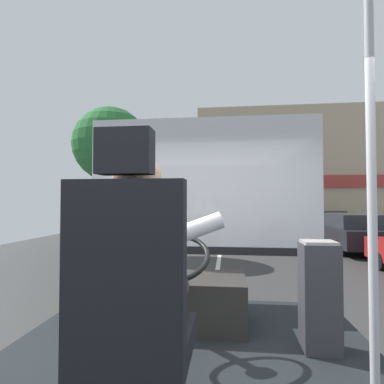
{
  "coord_description": "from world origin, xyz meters",
  "views": [
    {
      "loc": [
        0.26,
        -1.69,
        1.78
      ],
      "look_at": [
        -0.06,
        1.12,
        1.87
      ],
      "focal_mm": 28.81,
      "sensor_mm": 36.0,
      "label": 1
    }
  ],
  "objects_px": {
    "steering_console": "(180,298)",
    "parked_car_green": "(322,223)",
    "bus_driver": "(140,265)",
    "handrail_pole": "(372,180)",
    "parked_car_black": "(351,231)",
    "driver_seat": "(132,313)",
    "fare_box": "(319,296)"
  },
  "relations": [
    {
      "from": "parked_car_green",
      "to": "bus_driver",
      "type": "bearing_deg",
      "value": -109.09
    },
    {
      "from": "bus_driver",
      "to": "handrail_pole",
      "type": "bearing_deg",
      "value": 11.02
    },
    {
      "from": "steering_console",
      "to": "parked_car_black",
      "type": "bearing_deg",
      "value": 62.28
    },
    {
      "from": "bus_driver",
      "to": "fare_box",
      "type": "height_order",
      "value": "bus_driver"
    },
    {
      "from": "bus_driver",
      "to": "parked_car_green",
      "type": "relative_size",
      "value": 0.18
    },
    {
      "from": "fare_box",
      "to": "parked_car_green",
      "type": "distance_m",
      "value": 15.16
    },
    {
      "from": "driver_seat",
      "to": "fare_box",
      "type": "bearing_deg",
      "value": 43.29
    },
    {
      "from": "handrail_pole",
      "to": "parked_car_green",
      "type": "distance_m",
      "value": 15.79
    },
    {
      "from": "steering_console",
      "to": "parked_car_black",
      "type": "distance_m",
      "value": 10.45
    },
    {
      "from": "driver_seat",
      "to": "handrail_pole",
      "type": "xyz_separation_m",
      "value": [
        1.11,
        0.34,
        0.58
      ]
    },
    {
      "from": "driver_seat",
      "to": "handrail_pole",
      "type": "bearing_deg",
      "value": 16.87
    },
    {
      "from": "steering_console",
      "to": "fare_box",
      "type": "relative_size",
      "value": 1.45
    },
    {
      "from": "parked_car_black",
      "to": "parked_car_green",
      "type": "distance_m",
      "value": 4.98
    },
    {
      "from": "driver_seat",
      "to": "parked_car_green",
      "type": "xyz_separation_m",
      "value": [
        5.32,
        15.5,
        -0.64
      ]
    },
    {
      "from": "driver_seat",
      "to": "bus_driver",
      "type": "distance_m",
      "value": 0.22
    },
    {
      "from": "steering_console",
      "to": "fare_box",
      "type": "height_order",
      "value": "steering_console"
    },
    {
      "from": "handrail_pole",
      "to": "driver_seat",
      "type": "bearing_deg",
      "value": -163.13
    },
    {
      "from": "bus_driver",
      "to": "fare_box",
      "type": "xyz_separation_m",
      "value": [
        1.04,
        0.86,
        -0.36
      ]
    },
    {
      "from": "bus_driver",
      "to": "parked_car_green",
      "type": "bearing_deg",
      "value": 70.91
    },
    {
      "from": "parked_car_green",
      "to": "handrail_pole",
      "type": "bearing_deg",
      "value": -105.53
    },
    {
      "from": "driver_seat",
      "to": "bus_driver",
      "type": "xyz_separation_m",
      "value": [
        -0.0,
        0.12,
        0.18
      ]
    },
    {
      "from": "parked_car_green",
      "to": "parked_car_black",
      "type": "bearing_deg",
      "value": -95.36
    },
    {
      "from": "bus_driver",
      "to": "fare_box",
      "type": "relative_size",
      "value": 1.04
    },
    {
      "from": "steering_console",
      "to": "handrail_pole",
      "type": "distance_m",
      "value": 1.73
    },
    {
      "from": "driver_seat",
      "to": "bus_driver",
      "type": "bearing_deg",
      "value": 90.0
    },
    {
      "from": "steering_console",
      "to": "parked_car_green",
      "type": "relative_size",
      "value": 0.25
    },
    {
      "from": "steering_console",
      "to": "parked_car_black",
      "type": "height_order",
      "value": "steering_console"
    },
    {
      "from": "parked_car_black",
      "to": "parked_car_green",
      "type": "height_order",
      "value": "parked_car_black"
    },
    {
      "from": "handrail_pole",
      "to": "fare_box",
      "type": "bearing_deg",
      "value": 96.78
    },
    {
      "from": "steering_console",
      "to": "parked_car_green",
      "type": "distance_m",
      "value": 15.18
    },
    {
      "from": "bus_driver",
      "to": "handrail_pole",
      "type": "relative_size",
      "value": 0.35
    },
    {
      "from": "bus_driver",
      "to": "handrail_pole",
      "type": "height_order",
      "value": "handrail_pole"
    }
  ]
}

